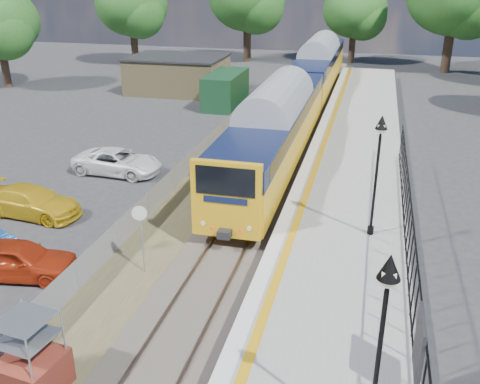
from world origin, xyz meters
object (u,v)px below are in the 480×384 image
(car_red, at_px, (18,259))
(car_white, at_px, (118,162))
(car_yellow, at_px, (32,202))
(train, at_px, (303,88))
(brick_plinth, at_px, (30,357))
(speed_sign, at_px, (141,229))
(victorian_lamp_south, at_px, (384,311))
(victorian_lamp_north, at_px, (379,148))

(car_red, xyz_separation_m, car_white, (-1.26, 10.42, -0.04))
(car_red, height_order, car_yellow, car_red)
(train, xyz_separation_m, brick_plinth, (-2.85, -28.65, -1.23))
(brick_plinth, relative_size, speed_sign, 0.87)
(victorian_lamp_south, relative_size, victorian_lamp_north, 1.00)
(train, height_order, car_white, train)
(victorian_lamp_south, xyz_separation_m, car_yellow, (-14.79, 10.00, -3.64))
(victorian_lamp_north, height_order, car_white, victorian_lamp_north)
(brick_plinth, bearing_deg, speed_sign, 86.71)
(victorian_lamp_north, relative_size, brick_plinth, 1.98)
(brick_plinth, distance_m, speed_sign, 6.18)
(brick_plinth, bearing_deg, train, 84.31)
(car_red, bearing_deg, victorian_lamp_south, -122.85)
(victorian_lamp_north, distance_m, train, 19.96)
(car_white, bearing_deg, car_red, -169.78)
(brick_plinth, height_order, car_yellow, brick_plinth)
(train, bearing_deg, brick_plinth, -95.69)
(car_red, height_order, car_white, car_red)
(victorian_lamp_north, xyz_separation_m, car_white, (-13.28, 5.77, -3.64))
(victorian_lamp_north, relative_size, car_red, 1.13)
(car_yellow, relative_size, car_white, 0.96)
(train, bearing_deg, car_red, -105.76)
(victorian_lamp_south, xyz_separation_m, brick_plinth, (-8.35, 0.49, -3.18))
(victorian_lamp_north, height_order, train, victorian_lamp_north)
(car_red, bearing_deg, victorian_lamp_north, -78.03)
(victorian_lamp_south, bearing_deg, car_yellow, 145.96)
(victorian_lamp_north, xyz_separation_m, car_yellow, (-14.59, -0.00, -3.64))
(victorian_lamp_north, height_order, brick_plinth, victorian_lamp_north)
(victorian_lamp_north, relative_size, car_yellow, 1.01)
(victorian_lamp_north, bearing_deg, car_white, 156.52)
(victorian_lamp_north, bearing_deg, brick_plinth, -130.60)
(car_red, distance_m, car_white, 10.50)
(car_yellow, bearing_deg, car_white, -7.65)
(victorian_lamp_south, xyz_separation_m, speed_sign, (-8.00, 6.62, -2.49))
(victorian_lamp_south, xyz_separation_m, victorian_lamp_north, (-0.20, 10.00, 0.00))
(train, height_order, car_red, train)
(victorian_lamp_south, height_order, victorian_lamp_north, same)
(car_yellow, distance_m, car_white, 5.92)
(car_yellow, bearing_deg, victorian_lamp_north, -84.78)
(train, xyz_separation_m, car_yellow, (-9.29, -19.15, -1.68))
(victorian_lamp_south, bearing_deg, victorian_lamp_north, 91.15)
(victorian_lamp_north, bearing_deg, speed_sign, -156.56)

